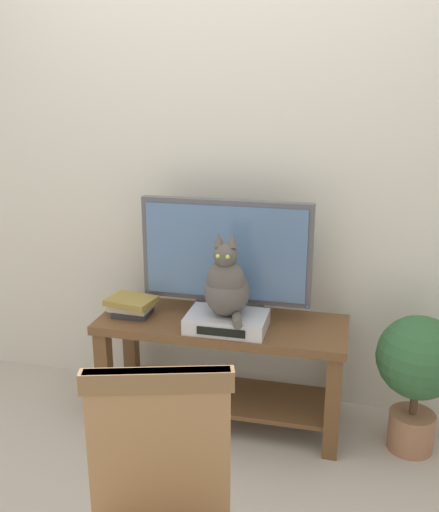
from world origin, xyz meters
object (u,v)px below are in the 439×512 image
at_px(media_box, 227,322).
at_px(book_stack, 132,305).
at_px(cat, 227,285).
at_px(tv, 226,256).
at_px(potted_plant, 418,368).
at_px(tv_stand, 222,353).

distance_m(media_box, book_stack, 0.51).
xyz_separation_m(media_box, cat, (0.00, -0.01, 0.19)).
relative_size(tv, book_stack, 3.35).
bearing_deg(cat, tv, 104.35).
height_order(book_stack, potted_plant, potted_plant).
distance_m(tv_stand, book_stack, 0.52).
bearing_deg(tv, potted_plant, -6.46).
height_order(tv_stand, cat, cat).
bearing_deg(potted_plant, tv, 173.54).
height_order(cat, book_stack, cat).
bearing_deg(book_stack, tv_stand, 3.69).
height_order(tv, cat, tv).
distance_m(cat, book_stack, 0.55).
xyz_separation_m(tv_stand, media_box, (0.05, -0.09, 0.21)).
height_order(tv, media_box, tv).
relative_size(tv, media_box, 2.24).
bearing_deg(cat, media_box, 95.61).
relative_size(tv_stand, book_stack, 4.85).
bearing_deg(cat, potted_plant, 5.12).
distance_m(tv_stand, media_box, 0.24).
bearing_deg(cat, tv_stand, 114.63).
relative_size(tv_stand, potted_plant, 1.82).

